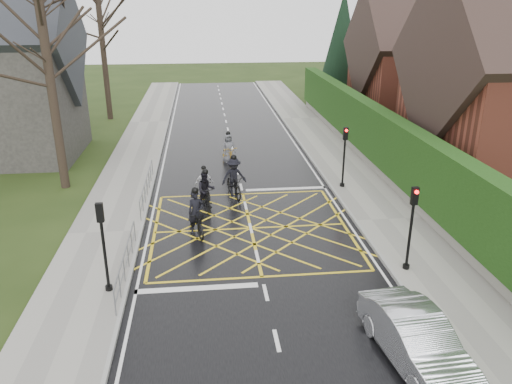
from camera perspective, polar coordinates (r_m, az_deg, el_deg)
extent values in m
plane|color=black|center=(21.11, -0.61, -4.17)|extent=(120.00, 120.00, 0.00)
cube|color=black|center=(21.10, -0.61, -4.16)|extent=(9.00, 80.00, 0.01)
cube|color=gray|center=(22.41, 14.87, -3.15)|extent=(3.00, 80.00, 0.15)
cube|color=gray|center=(21.40, -16.86, -4.55)|extent=(3.00, 80.00, 0.15)
cube|color=slate|center=(28.14, 14.07, 2.51)|extent=(0.50, 38.00, 0.70)
cube|color=black|center=(27.65, 14.39, 5.95)|extent=(0.90, 38.00, 2.80)
cube|color=brown|center=(41.00, 18.13, 11.62)|extent=(9.00, 8.00, 6.00)
cube|color=#2E201B|center=(40.67, 18.61, 15.64)|extent=(9.80, 8.80, 8.80)
cube|color=brown|center=(41.74, 22.61, 18.87)|extent=(0.70, 0.70, 1.60)
cylinder|color=black|center=(47.48, 9.44, 10.58)|extent=(0.50, 0.50, 1.20)
cone|color=black|center=(46.90, 9.77, 15.87)|extent=(4.60, 4.60, 10.00)
cube|color=#2D2B28|center=(33.58, -26.81, 9.41)|extent=(8.00, 7.00, 7.00)
cylinder|color=black|center=(26.25, -22.47, 11.85)|extent=(0.44, 0.44, 11.00)
cylinder|color=black|center=(34.13, -20.71, 14.72)|extent=(0.44, 0.44, 12.00)
cylinder|color=black|center=(41.87, -17.00, 14.70)|extent=(0.44, 0.44, 10.00)
cylinder|color=slate|center=(17.67, -14.75, -6.60)|extent=(0.05, 5.00, 0.05)
cylinder|color=slate|center=(17.88, -14.62, -7.88)|extent=(0.04, 5.00, 0.04)
cylinder|color=slate|center=(15.78, -15.80, -12.40)|extent=(0.04, 0.04, 1.00)
cylinder|color=slate|center=(20.11, -13.68, -4.58)|extent=(0.04, 0.04, 1.00)
cylinder|color=slate|center=(24.52, -12.44, 1.51)|extent=(0.05, 6.00, 0.05)
cylinder|color=slate|center=(24.67, -12.36, 0.52)|extent=(0.04, 6.00, 0.04)
cylinder|color=slate|center=(21.91, -13.08, -2.33)|extent=(0.04, 0.04, 1.00)
cylinder|color=slate|center=(27.50, -11.77, 2.60)|extent=(0.04, 0.04, 1.00)
cylinder|color=black|center=(25.35, 10.00, 3.53)|extent=(0.10, 0.10, 3.00)
cylinder|color=black|center=(25.78, 9.81, 0.67)|extent=(0.24, 0.24, 0.30)
cube|color=black|center=(24.98, 10.20, 6.59)|extent=(0.22, 0.16, 0.62)
sphere|color=#FF0C0C|center=(24.82, 10.30, 6.93)|extent=(0.14, 0.14, 0.14)
cylinder|color=black|center=(17.99, 17.19, -4.58)|extent=(0.10, 0.10, 3.00)
cylinder|color=black|center=(18.59, 16.75, -8.34)|extent=(0.24, 0.24, 0.30)
cube|color=black|center=(17.45, 17.68, -0.43)|extent=(0.22, 0.16, 0.62)
sphere|color=#FF0C0C|center=(17.29, 17.90, -0.02)|extent=(0.14, 0.14, 0.14)
cylinder|color=black|center=(16.65, -16.90, -6.69)|extent=(0.10, 0.10, 3.00)
cylinder|color=black|center=(17.30, -16.43, -10.66)|extent=(0.24, 0.24, 0.30)
cube|color=black|center=(16.07, -17.43, -2.26)|extent=(0.22, 0.16, 0.62)
sphere|color=#FF0C0C|center=(16.11, -17.42, -1.50)|extent=(0.14, 0.14, 0.14)
imported|color=black|center=(20.58, -6.83, -3.36)|extent=(1.25, 2.18, 1.08)
imported|color=black|center=(20.52, -6.87, -2.28)|extent=(0.76, 0.61, 1.84)
sphere|color=black|center=(20.17, -6.99, 0.17)|extent=(0.29, 0.29, 0.29)
imported|color=black|center=(22.98, -5.71, -0.57)|extent=(0.85, 1.95, 1.13)
imported|color=black|center=(22.96, -5.75, 0.22)|extent=(0.94, 0.79, 1.74)
sphere|color=black|center=(22.67, -5.83, 2.31)|extent=(0.27, 0.27, 0.27)
imported|color=black|center=(24.41, -2.51, 0.82)|extent=(1.22, 2.25, 1.12)
imported|color=black|center=(24.37, -2.54, 1.76)|extent=(1.36, 0.97, 1.91)
sphere|color=black|center=(24.06, -2.57, 3.95)|extent=(0.30, 0.30, 0.30)
imported|color=black|center=(24.17, -5.92, 0.35)|extent=(0.96, 1.71, 0.99)
imported|color=silver|center=(24.17, -5.95, 1.01)|extent=(0.96, 0.63, 1.52)
sphere|color=black|center=(23.92, -6.01, 2.77)|extent=(0.24, 0.24, 0.24)
imported|color=#B88416|center=(29.54, -3.15, 4.32)|extent=(1.22, 2.05, 1.02)
imported|color=#515258|center=(29.54, -3.18, 5.03)|extent=(0.97, 0.78, 1.72)
sphere|color=black|center=(29.31, -3.21, 6.69)|extent=(0.27, 0.27, 0.27)
imported|color=silver|center=(14.23, 17.85, -15.77)|extent=(2.00, 4.39, 1.40)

